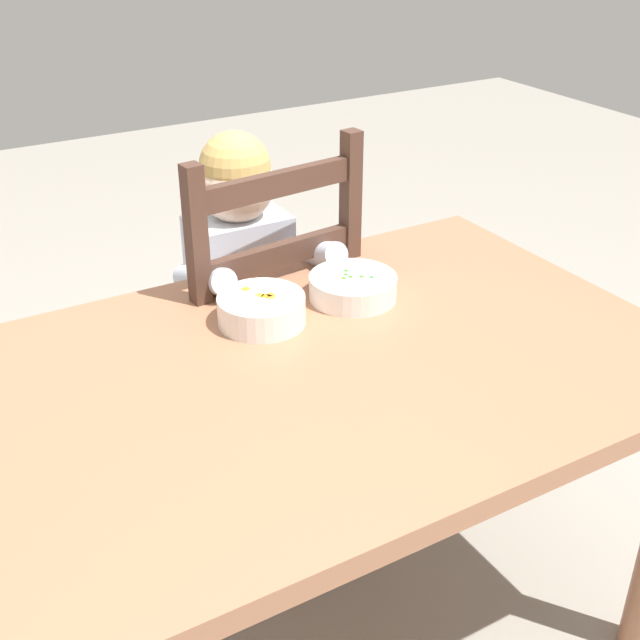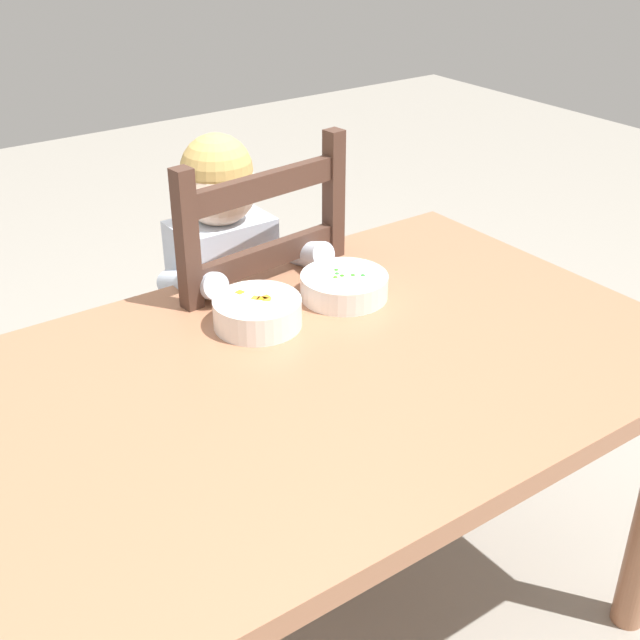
{
  "view_description": "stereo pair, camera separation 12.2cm",
  "coord_description": "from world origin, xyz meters",
  "px_view_note": "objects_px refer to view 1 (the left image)",
  "views": [
    {
      "loc": [
        -0.61,
        -1.08,
        1.47
      ],
      "look_at": [
        0.05,
        0.05,
        0.75
      ],
      "focal_mm": 46.41,
      "sensor_mm": 36.0,
      "label": 1
    },
    {
      "loc": [
        -0.71,
        -1.01,
        1.47
      ],
      "look_at": [
        0.05,
        0.05,
        0.75
      ],
      "focal_mm": 46.41,
      "sensor_mm": 36.0,
      "label": 2
    }
  ],
  "objects_px": {
    "dining_chair": "(250,342)",
    "bowl_of_peas": "(353,286)",
    "bowl_of_carrots": "(261,309)",
    "spoon": "(284,310)",
    "dining_table": "(313,409)",
    "child_figure": "(246,278)"
  },
  "relations": [
    {
      "from": "dining_chair",
      "to": "dining_table",
      "type": "bearing_deg",
      "value": -101.81
    },
    {
      "from": "bowl_of_peas",
      "to": "dining_chair",
      "type": "bearing_deg",
      "value": 108.13
    },
    {
      "from": "dining_table",
      "to": "dining_chair",
      "type": "xyz_separation_m",
      "value": [
        0.1,
        0.48,
        -0.13
      ]
    },
    {
      "from": "child_figure",
      "to": "dining_table",
      "type": "bearing_deg",
      "value": -101.34
    },
    {
      "from": "dining_table",
      "to": "spoon",
      "type": "xyz_separation_m",
      "value": [
        0.05,
        0.2,
        0.1
      ]
    },
    {
      "from": "dining_table",
      "to": "child_figure",
      "type": "xyz_separation_m",
      "value": [
        0.09,
        0.47,
        0.05
      ]
    },
    {
      "from": "bowl_of_peas",
      "to": "spoon",
      "type": "bearing_deg",
      "value": 173.94
    },
    {
      "from": "spoon",
      "to": "dining_chair",
      "type": "bearing_deg",
      "value": 79.76
    },
    {
      "from": "bowl_of_carrots",
      "to": "spoon",
      "type": "height_order",
      "value": "bowl_of_carrots"
    },
    {
      "from": "dining_table",
      "to": "dining_chair",
      "type": "distance_m",
      "value": 0.51
    },
    {
      "from": "dining_chair",
      "to": "spoon",
      "type": "relative_size",
      "value": 8.83
    },
    {
      "from": "spoon",
      "to": "bowl_of_peas",
      "type": "bearing_deg",
      "value": -6.06
    },
    {
      "from": "child_figure",
      "to": "bowl_of_peas",
      "type": "distance_m",
      "value": 0.32
    },
    {
      "from": "dining_chair",
      "to": "child_figure",
      "type": "relative_size",
      "value": 1.01
    },
    {
      "from": "bowl_of_peas",
      "to": "bowl_of_carrots",
      "type": "height_order",
      "value": "bowl_of_carrots"
    },
    {
      "from": "bowl_of_peas",
      "to": "bowl_of_carrots",
      "type": "xyz_separation_m",
      "value": [
        -0.21,
        0.0,
        0.0
      ]
    },
    {
      "from": "dining_chair",
      "to": "bowl_of_carrots",
      "type": "height_order",
      "value": "dining_chair"
    },
    {
      "from": "dining_chair",
      "to": "bowl_of_peas",
      "type": "distance_m",
      "value": 0.4
    },
    {
      "from": "dining_table",
      "to": "bowl_of_carrots",
      "type": "bearing_deg",
      "value": 92.65
    },
    {
      "from": "child_figure",
      "to": "spoon",
      "type": "relative_size",
      "value": 8.78
    },
    {
      "from": "dining_table",
      "to": "dining_chair",
      "type": "relative_size",
      "value": 1.35
    },
    {
      "from": "dining_table",
      "to": "bowl_of_peas",
      "type": "distance_m",
      "value": 0.29
    }
  ]
}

